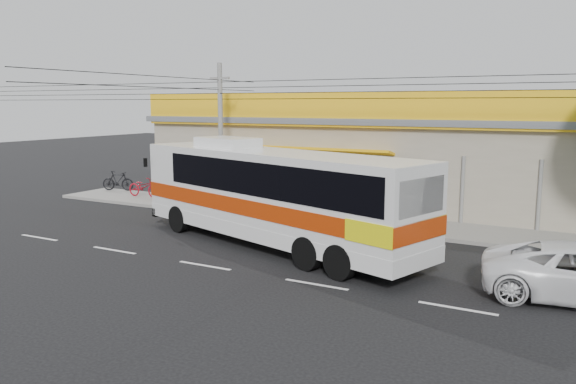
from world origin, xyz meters
name	(u,v)px	position (x,y,z in m)	size (l,w,h in m)	color
ground	(247,248)	(0.00, 0.00, 0.00)	(120.00, 120.00, 0.00)	black
sidewalk	(318,217)	(0.00, 6.00, 0.07)	(30.00, 3.20, 0.15)	gray
lane_markings	(205,266)	(0.00, -2.50, 0.00)	(50.00, 0.12, 0.01)	silver
storefront_building	(363,158)	(-0.01, 11.54, 2.30)	(22.60, 9.20, 5.70)	gray
coach_bus	(276,191)	(0.88, 0.62, 2.07)	(12.78, 6.39, 3.87)	silver
motorbike_red	(144,187)	(-10.58, 6.12, 0.70)	(0.73, 2.11, 1.11)	maroon
motorbike_dark	(118,181)	(-13.50, 7.12, 0.72)	(0.54, 1.90, 1.14)	black
utility_pole	(220,90)	(-4.89, 5.40, 5.83)	(34.00, 14.00, 7.07)	slate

